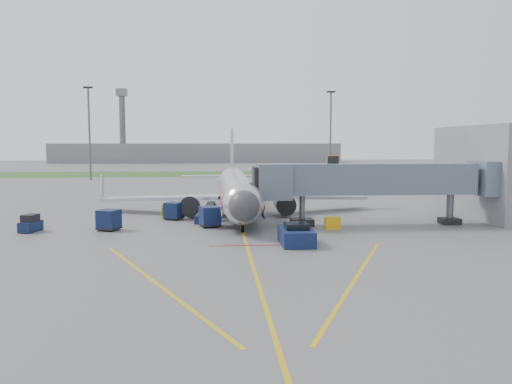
{
  "coord_description": "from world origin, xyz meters",
  "views": [
    {
      "loc": [
        -2.42,
        -42.83,
        8.08
      ],
      "look_at": [
        1.62,
        6.84,
        3.2
      ],
      "focal_mm": 35.0,
      "sensor_mm": 36.0,
      "label": 1
    }
  ],
  "objects": [
    {
      "name": "light_mast_left",
      "position": [
        -30.0,
        70.0,
        10.78
      ],
      "size": [
        2.0,
        0.44,
        20.4
      ],
      "color": "#595B60",
      "rests_on": "ground"
    },
    {
      "name": "baggage_tug",
      "position": [
        -19.39,
        3.87,
        0.71
      ],
      "size": [
        1.69,
        2.5,
        1.6
      ],
      "color": "#0C1735",
      "rests_on": "ground"
    },
    {
      "name": "ground",
      "position": [
        0.0,
        0.0,
        0.0
      ],
      "size": [
        400.0,
        400.0,
        0.0
      ],
      "primitive_type": "plane",
      "color": "#565659",
      "rests_on": "ground"
    },
    {
      "name": "ground_power_cart",
      "position": [
        8.58,
        3.0,
        0.57
      ],
      "size": [
        1.53,
        1.1,
        1.16
      ],
      "color": "#D9A10C",
      "rests_on": "ground"
    },
    {
      "name": "jet_bridge",
      "position": [
        12.86,
        5.0,
        4.47
      ],
      "size": [
        25.3,
        4.0,
        6.9
      ],
      "color": "slate",
      "rests_on": "ground"
    },
    {
      "name": "pushback_tug",
      "position": [
        4.0,
        -3.83,
        0.72
      ],
      "size": [
        2.53,
        4.13,
        1.72
      ],
      "color": "#0C1735",
      "rests_on": "ground"
    },
    {
      "name": "airliner",
      "position": [
        0.0,
        15.25,
        2.65
      ],
      "size": [
        32.1,
        35.67,
        10.25
      ],
      "color": "silver",
      "rests_on": "ground"
    },
    {
      "name": "belt_loader",
      "position": [
        -3.5,
        8.18,
        0.47
      ],
      "size": [
        2.16,
        4.05,
        1.91
      ],
      "color": "#0C1735",
      "rests_on": "ground"
    },
    {
      "name": "apron_markings",
      "position": [
        0.0,
        -7.4,
        0.0
      ],
      "size": [
        21.52,
        50.0,
        0.01
      ],
      "color": "gold",
      "rests_on": "ground"
    },
    {
      "name": "ramp_worker",
      "position": [
        -8.08,
        10.37,
        0.8
      ],
      "size": [
        0.64,
        0.7,
        1.61
      ],
      "primitive_type": "imported",
      "rotation": [
        0.0,
        0.0,
        1.01
      ],
      "color": "#BCD819",
      "rests_on": "ground"
    },
    {
      "name": "terminal",
      "position": [
        30.0,
        10.0,
        5.0
      ],
      "size": [
        10.0,
        16.0,
        10.0
      ],
      "primitive_type": "cube",
      "color": "slate",
      "rests_on": "ground"
    },
    {
      "name": "baggage_cart_a",
      "position": [
        -3.0,
        5.2,
        1.01
      ],
      "size": [
        2.28,
        2.28,
        1.97
      ],
      "color": "#0C1735",
      "rests_on": "ground"
    },
    {
      "name": "control_tower",
      "position": [
        -40.0,
        165.0,
        17.33
      ],
      "size": [
        4.0,
        4.0,
        30.0
      ],
      "color": "#595B60",
      "rests_on": "ground"
    },
    {
      "name": "distant_terminal",
      "position": [
        -10.0,
        170.0,
        4.0
      ],
      "size": [
        120.0,
        14.0,
        8.0
      ],
      "primitive_type": "cube",
      "color": "slate",
      "rests_on": "ground"
    },
    {
      "name": "baggage_cart_b",
      "position": [
        -12.36,
        3.99,
        0.98
      ],
      "size": [
        2.32,
        2.32,
        1.92
      ],
      "color": "#0C1735",
      "rests_on": "ground"
    },
    {
      "name": "grass_strip",
      "position": [
        0.0,
        90.0,
        0.01
      ],
      "size": [
        300.0,
        25.0,
        0.01
      ],
      "primitive_type": "cube",
      "color": "#2D4C1E",
      "rests_on": "ground"
    },
    {
      "name": "baggage_cart_c",
      "position": [
        -6.87,
        10.18,
        0.93
      ],
      "size": [
        2.25,
        2.25,
        1.83
      ],
      "color": "#0C1735",
      "rests_on": "ground"
    },
    {
      "name": "light_mast_right",
      "position": [
        25.0,
        75.0,
        10.78
      ],
      "size": [
        2.0,
        0.44,
        20.4
      ],
      "color": "#595B60",
      "rests_on": "ground"
    }
  ]
}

